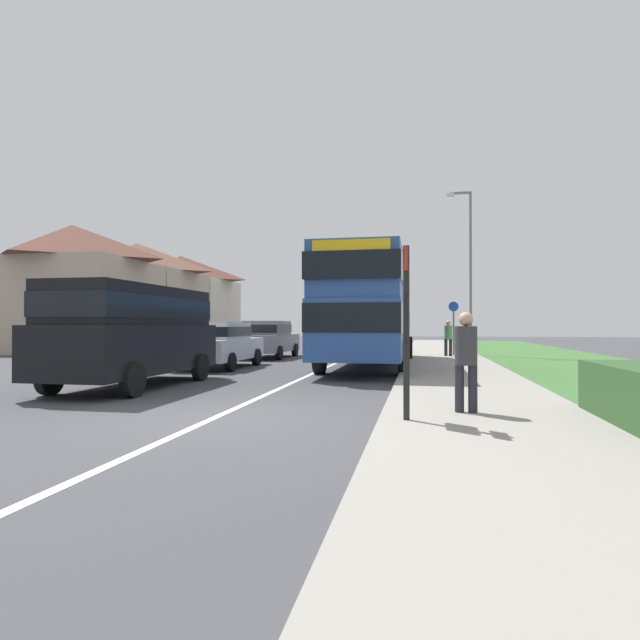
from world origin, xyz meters
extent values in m
plane|color=#424247|center=(0.00, 0.00, 0.00)|extent=(120.00, 120.00, 0.00)
cube|color=silver|center=(0.00, 8.00, 0.00)|extent=(0.14, 60.00, 0.01)
cube|color=gray|center=(4.20, 6.00, 0.06)|extent=(3.20, 68.00, 0.12)
cube|color=#284C93|center=(1.46, 10.50, 1.32)|extent=(2.50, 10.37, 1.65)
cube|color=#284C93|center=(1.46, 10.50, 2.92)|extent=(2.45, 10.16, 1.55)
cube|color=black|center=(1.46, 10.50, 1.65)|extent=(2.52, 10.42, 0.76)
cube|color=black|center=(1.46, 10.50, 3.00)|extent=(2.52, 10.42, 0.72)
cube|color=gold|center=(1.46, 5.37, 3.42)|extent=(2.00, 0.08, 0.44)
cylinder|color=black|center=(0.21, 13.72, 0.50)|extent=(0.30, 1.00, 1.00)
cylinder|color=black|center=(2.71, 13.72, 0.50)|extent=(0.30, 1.00, 1.00)
cylinder|color=black|center=(0.21, 7.65, 0.50)|extent=(0.30, 1.00, 1.00)
cylinder|color=black|center=(2.71, 7.65, 0.50)|extent=(0.30, 1.00, 1.00)
cube|color=black|center=(-3.47, 3.53, 0.91)|extent=(1.95, 5.29, 1.11)
cube|color=black|center=(-3.47, 3.53, 1.92)|extent=(1.72, 4.87, 0.91)
cube|color=black|center=(-3.47, 3.53, 1.87)|extent=(1.76, 4.92, 0.51)
cylinder|color=black|center=(-4.43, 5.17, 0.36)|extent=(0.20, 0.72, 0.72)
cylinder|color=black|center=(-2.51, 5.17, 0.36)|extent=(0.20, 0.72, 0.72)
cylinder|color=black|center=(-4.43, 1.89, 0.36)|extent=(0.20, 0.72, 0.72)
cylinder|color=black|center=(-2.51, 1.89, 0.36)|extent=(0.20, 0.72, 0.72)
cube|color=silver|center=(-3.56, 9.12, 0.65)|extent=(1.82, 4.23, 0.69)
cube|color=silver|center=(-3.56, 8.90, 1.28)|extent=(1.60, 2.33, 0.57)
cube|color=black|center=(-3.56, 8.90, 1.25)|extent=(1.64, 2.35, 0.32)
cylinder|color=black|center=(-4.45, 10.43, 0.30)|extent=(0.20, 0.60, 0.60)
cylinder|color=black|center=(-2.67, 10.43, 0.30)|extent=(0.20, 0.60, 0.60)
cylinder|color=black|center=(-4.45, 7.80, 0.30)|extent=(0.20, 0.60, 0.60)
cylinder|color=black|center=(-2.67, 7.80, 0.30)|extent=(0.20, 0.60, 0.60)
cube|color=slate|center=(-3.47, 14.67, 0.67)|extent=(1.76, 4.50, 0.74)
cube|color=slate|center=(-3.47, 14.45, 1.34)|extent=(1.55, 2.48, 0.60)
cube|color=black|center=(-3.47, 14.45, 1.31)|extent=(1.58, 2.50, 0.34)
cylinder|color=black|center=(-4.33, 16.07, 0.30)|extent=(0.20, 0.60, 0.60)
cylinder|color=black|center=(-2.61, 16.07, 0.30)|extent=(0.20, 0.60, 0.60)
cylinder|color=black|center=(-4.33, 13.28, 0.30)|extent=(0.20, 0.60, 0.60)
cylinder|color=black|center=(-2.61, 13.28, 0.30)|extent=(0.20, 0.60, 0.60)
cylinder|color=#23232D|center=(3.79, 0.59, 0.42)|extent=(0.14, 0.14, 0.85)
cylinder|color=#23232D|center=(3.99, 0.59, 0.42)|extent=(0.14, 0.14, 0.85)
cylinder|color=#333338|center=(3.89, 0.59, 1.15)|extent=(0.34, 0.34, 0.60)
sphere|color=tan|center=(3.89, 0.59, 1.56)|extent=(0.22, 0.22, 0.22)
cylinder|color=#23232D|center=(4.28, 15.62, 0.42)|extent=(0.14, 0.14, 0.85)
cylinder|color=#23232D|center=(4.48, 15.62, 0.42)|extent=(0.14, 0.14, 0.85)
cylinder|color=#518C56|center=(4.38, 15.62, 1.15)|extent=(0.34, 0.34, 0.60)
sphere|color=tan|center=(4.38, 15.62, 1.56)|extent=(0.22, 0.22, 0.22)
cylinder|color=black|center=(3.00, -0.22, 1.30)|extent=(0.09, 0.09, 2.60)
cube|color=red|center=(3.00, -0.22, 2.40)|extent=(0.04, 0.44, 0.32)
cube|color=black|center=(3.00, -0.20, 1.55)|extent=(0.06, 0.52, 0.68)
cylinder|color=slate|center=(4.65, 16.42, 1.05)|extent=(0.08, 0.08, 2.10)
cylinder|color=blue|center=(4.65, 16.42, 2.30)|extent=(0.44, 0.03, 0.44)
cylinder|color=slate|center=(5.46, 17.12, 3.82)|extent=(0.12, 0.12, 7.63)
cube|color=slate|center=(5.01, 17.12, 7.58)|extent=(0.90, 0.10, 0.10)
cube|color=silver|center=(4.56, 17.12, 7.51)|extent=(0.36, 0.20, 0.14)
cube|color=tan|center=(-15.43, 17.46, 2.47)|extent=(7.71, 6.40, 4.94)
pyramid|color=brown|center=(-15.43, 17.46, 5.93)|extent=(7.71, 6.40, 1.99)
cube|color=tan|center=(-15.43, 23.99, 2.47)|extent=(7.71, 6.40, 4.94)
pyramid|color=brown|center=(-15.43, 23.99, 5.93)|extent=(7.71, 6.40, 1.99)
cube|color=beige|center=(-15.43, 30.51, 2.47)|extent=(7.71, 6.40, 4.94)
pyramid|color=brown|center=(-15.43, 30.51, 5.93)|extent=(7.71, 6.40, 1.99)
camera|label=1|loc=(3.20, -7.74, 1.47)|focal=29.28mm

